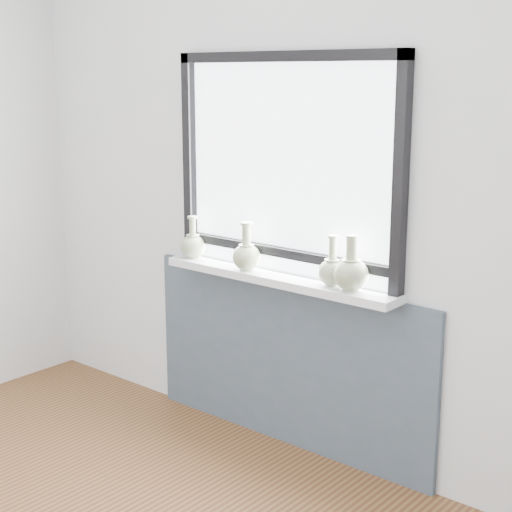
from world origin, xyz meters
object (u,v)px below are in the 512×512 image
Objects in this scene: vase_c at (332,270)px; vase_d at (351,272)px; vase_a at (193,245)px; vase_b at (246,255)px; windowsill at (277,278)px.

vase_d is (0.11, -0.02, 0.01)m from vase_c.
vase_c is (0.88, 0.01, 0.00)m from vase_a.
vase_b is at bearing -3.13° from vase_a.
vase_c is at bearing 3.88° from vase_b.
vase_b is at bearing -178.55° from vase_d.
vase_a is 0.88m from vase_c.
windowsill is at bearing 0.82° from vase_a.
vase_a is at bearing -179.18° from windowsill.
vase_b is at bearing -176.12° from vase_c.
vase_d is (0.60, 0.02, 0.01)m from vase_b.
windowsill is at bearing 9.70° from vase_b.
windowsill is at bearing -179.30° from vase_c.
vase_d is (0.43, -0.01, 0.10)m from windowsill.
vase_b is 0.95× the size of vase_d.
vase_a is 0.88× the size of vase_d.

